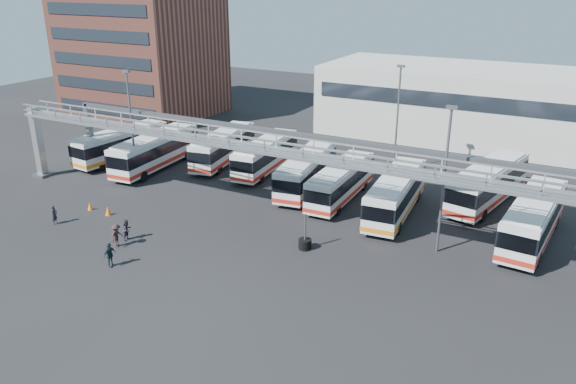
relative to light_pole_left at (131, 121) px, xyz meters
The scene contains 23 objects.
ground 18.78m from the light_pole_left, 26.57° to the right, with size 140.00×140.00×0.00m, color black.
gantry 16.14m from the light_pole_left, ahead, with size 51.40×5.15×7.10m.
apartment_building 28.52m from the light_pole_left, 129.29° to the left, with size 18.00×15.00×16.00m, color brown.
warehouse 41.07m from the light_pole_left, 46.97° to the left, with size 42.00×14.00×8.00m, color #9E9E99.
light_pole_left is the anchor object (origin of this frame).
light_pole_mid 28.02m from the light_pole_left, ahead, with size 0.70×0.35×10.21m.
light_pole_back 24.41m from the light_pole_left, 34.99° to the left, with size 0.70×0.35×10.21m.
bus_0 8.18m from the light_pole_left, 143.70° to the left, with size 3.62×10.86×3.24m.
bus_1 5.44m from the light_pole_left, 103.36° to the left, with size 3.38×11.40×3.42m.
bus_2 10.08m from the light_pole_left, 64.82° to the left, with size 3.99×10.76×3.19m.
bus_3 12.80m from the light_pole_left, 42.12° to the left, with size 3.26×10.40×3.11m.
bus_4 16.20m from the light_pole_left, 20.65° to the left, with size 3.92×10.85×3.22m.
bus_5 19.36m from the light_pole_left, 14.27° to the left, with size 2.61×10.18×3.07m.
bus_6 24.03m from the light_pole_left, ahead, with size 3.32×11.02×3.30m.
bus_7 31.15m from the light_pole_left, 17.87° to the left, with size 4.85×11.67×3.45m.
bus_8 33.92m from the light_pole_left, ahead, with size 3.49×11.27×3.37m.
pedestrian_a 11.38m from the light_pole_left, 84.34° to the right, with size 0.56×0.37×1.53m, color black.
pedestrian_b 13.39m from the light_pole_left, 50.77° to the right, with size 0.76×0.59×1.56m, color #2B2230.
pedestrian_c 14.30m from the light_pole_left, 53.53° to the right, with size 1.10×0.63×1.70m, color #2D1E1F.
pedestrian_d 17.07m from the light_pole_left, 53.74° to the right, with size 0.98×0.41×1.68m, color #19282E.
cone_left 9.46m from the light_pole_left, 64.61° to the right, with size 0.45×0.45×0.72m, color orange.
cone_right 8.89m from the light_pole_left, 79.63° to the right, with size 0.41×0.41×0.65m, color orange.
tire_stack 21.06m from the light_pole_left, 13.99° to the right, with size 0.92×0.92×2.63m.
Camera 1 is at (19.26, -28.42, 17.87)m, focal length 35.00 mm.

